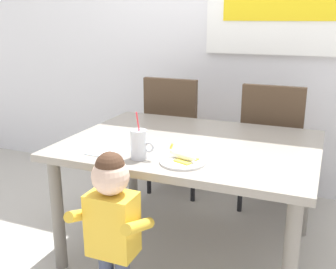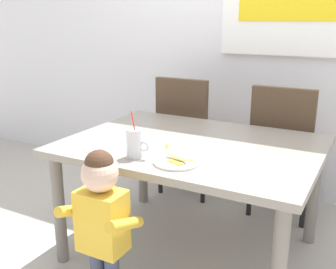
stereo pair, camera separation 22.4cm
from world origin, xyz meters
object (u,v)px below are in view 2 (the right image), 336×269
at_px(dining_table, 192,156).
at_px(peeled_banana, 177,156).
at_px(toddler_standing, 102,214).
at_px(milk_cup, 135,145).
at_px(dining_chair_right, 284,144).
at_px(dining_chair_left, 188,129).
at_px(snack_plate, 177,162).
at_px(paper_napkin, 103,150).

distance_m(dining_table, peeled_banana, 0.36).
relative_size(toddler_standing, milk_cup, 3.35).
distance_m(dining_chair_right, milk_cup, 1.24).
height_order(dining_chair_left, snack_plate, dining_chair_left).
distance_m(dining_chair_left, milk_cup, 1.19).
height_order(dining_chair_left, milk_cup, dining_chair_left).
distance_m(dining_chair_right, paper_napkin, 1.33).
relative_size(dining_chair_left, toddler_standing, 1.15).
height_order(dining_chair_left, toddler_standing, dining_chair_left).
relative_size(dining_chair_left, snack_plate, 4.17).
relative_size(dining_chair_left, peeled_banana, 5.50).
height_order(dining_table, snack_plate, snack_plate).
bearing_deg(dining_table, toddler_standing, -101.88).
height_order(toddler_standing, snack_plate, toddler_standing).
xyz_separation_m(dining_chair_right, toddler_standing, (-0.51, -1.41, -0.02)).
xyz_separation_m(dining_chair_left, paper_napkin, (0.03, -1.12, 0.17)).
bearing_deg(dining_table, snack_plate, -77.71).
distance_m(dining_table, dining_chair_left, 0.87).
height_order(dining_chair_right, peeled_banana, dining_chair_right).
height_order(milk_cup, paper_napkin, milk_cup).
height_order(toddler_standing, paper_napkin, toddler_standing).
bearing_deg(peeled_banana, snack_plate, -68.29).
xyz_separation_m(dining_chair_left, milk_cup, (0.25, -1.14, 0.23)).
height_order(milk_cup, snack_plate, milk_cup).
bearing_deg(dining_chair_right, snack_plate, 75.18).
xyz_separation_m(dining_chair_right, milk_cup, (-0.52, -1.11, 0.23)).
xyz_separation_m(dining_chair_left, snack_plate, (0.47, -1.12, 0.17)).
height_order(snack_plate, paper_napkin, snack_plate).
bearing_deg(paper_napkin, milk_cup, -3.98).
relative_size(toddler_standing, snack_plate, 3.64).
bearing_deg(paper_napkin, snack_plate, 0.96).
bearing_deg(peeled_banana, dining_table, 101.87).
bearing_deg(toddler_standing, snack_plate, 56.18).
bearing_deg(dining_chair_right, toddler_standing, 70.28).
bearing_deg(peeled_banana, milk_cup, -170.68).
height_order(dining_table, peeled_banana, peeled_banana).
relative_size(dining_table, milk_cup, 5.67).
height_order(dining_chair_right, snack_plate, dining_chair_right).
bearing_deg(toddler_standing, milk_cup, 91.73).
relative_size(peeled_banana, paper_napkin, 1.16).
bearing_deg(paper_napkin, dining_chair_left, 91.49).
bearing_deg(toddler_standing, peeled_banana, 57.96).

